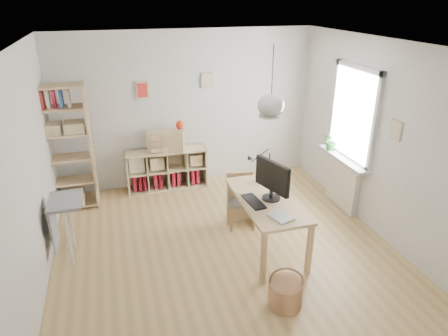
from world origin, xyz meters
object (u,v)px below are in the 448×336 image
object	(u,v)px
desk	(266,205)
cube_shelf	(165,172)
monitor	(272,178)
drawer_chest	(166,141)
chair	(241,197)
tall_bookshelf	(64,144)
storage_chest	(266,203)

from	to	relation	value
desk	cube_shelf	bearing A→B (deg)	114.61
desk	monitor	bearing A→B (deg)	-28.40
cube_shelf	drawer_chest	size ratio (longest dim) A/B	2.26
chair	drawer_chest	bearing A→B (deg)	129.36
drawer_chest	cube_shelf	bearing A→B (deg)	150.91
tall_bookshelf	chair	bearing A→B (deg)	-27.59
storage_chest	tall_bookshelf	bearing A→B (deg)	142.76
cube_shelf	tall_bookshelf	distance (m)	1.77
desk	drawer_chest	bearing A→B (deg)	114.18
storage_chest	monitor	bearing A→B (deg)	-124.76
storage_chest	monitor	distance (m)	1.24
desk	storage_chest	distance (m)	1.00
tall_bookshelf	storage_chest	bearing A→B (deg)	-21.20
chair	monitor	size ratio (longest dim) A/B	1.36
chair	cube_shelf	bearing A→B (deg)	129.79
monitor	drawer_chest	xyz separation A→B (m)	(-1.04, 2.22, -0.15)
cube_shelf	tall_bookshelf	xyz separation A→B (m)	(-1.56, -0.28, 0.79)
desk	cube_shelf	xyz separation A→B (m)	(-1.02, 2.23, -0.36)
chair	monitor	distance (m)	0.93
tall_bookshelf	drawer_chest	world-z (taller)	tall_bookshelf
desk	tall_bookshelf	world-z (taller)	tall_bookshelf
cube_shelf	tall_bookshelf	world-z (taller)	tall_bookshelf
cube_shelf	drawer_chest	bearing A→B (deg)	-46.76
cube_shelf	desk	bearing A→B (deg)	-65.39
storage_chest	cube_shelf	bearing A→B (deg)	117.85
monitor	drawer_chest	world-z (taller)	monitor
cube_shelf	tall_bookshelf	bearing A→B (deg)	-169.81
tall_bookshelf	monitor	bearing A→B (deg)	-36.85
chair	drawer_chest	distance (m)	1.80
cube_shelf	storage_chest	distance (m)	1.97
tall_bookshelf	chair	xyz separation A→B (m)	(2.46, -1.28, -0.63)
cube_shelf	monitor	world-z (taller)	monitor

